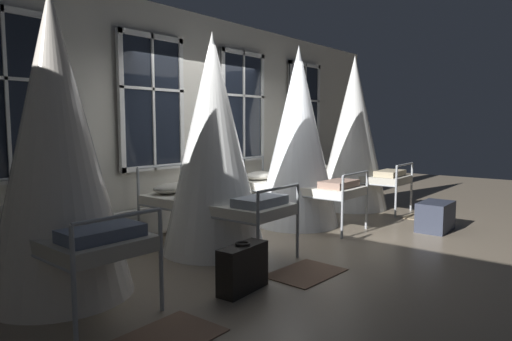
# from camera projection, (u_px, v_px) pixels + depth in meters

# --- Properties ---
(ground) EXTENTS (18.66, 18.66, 0.00)m
(ground) POSITION_uv_depth(u_px,v_px,m) (254.00, 235.00, 6.38)
(ground) COLOR gray
(back_wall_with_windows) EXTENTS (10.33, 0.10, 3.20)m
(back_wall_with_windows) POSITION_uv_depth(u_px,v_px,m) (198.00, 121.00, 6.92)
(back_wall_with_windows) COLOR beige
(back_wall_with_windows) RESTS_ON ground
(window_bank) EXTENTS (6.70, 0.10, 2.70)m
(window_bank) POSITION_uv_depth(u_px,v_px,m) (204.00, 155.00, 6.90)
(window_bank) COLOR black
(window_bank) RESTS_ON ground
(cot_first) EXTENTS (1.28, 2.02, 2.74)m
(cot_first) POSITION_uv_depth(u_px,v_px,m) (56.00, 150.00, 4.01)
(cot_first) COLOR #9EA3A8
(cot_first) RESTS_ON ground
(cot_second) EXTENTS (1.28, 2.01, 2.66)m
(cot_second) POSITION_uv_depth(u_px,v_px,m) (213.00, 146.00, 5.48)
(cot_second) COLOR #9EA3A8
(cot_second) RESTS_ON ground
(cot_third) EXTENTS (1.28, 2.00, 2.75)m
(cot_third) POSITION_uv_depth(u_px,v_px,m) (298.00, 139.00, 6.93)
(cot_third) COLOR #9EA3A8
(cot_third) RESTS_ON ground
(cot_fourth) EXTENTS (1.28, 2.01, 2.81)m
(cot_fourth) POSITION_uv_depth(u_px,v_px,m) (353.00, 135.00, 8.33)
(cot_fourth) COLOR #9EA3A8
(cot_fourth) RESTS_ON ground
(rug_first) EXTENTS (0.81, 0.57, 0.01)m
(rug_first) POSITION_uv_depth(u_px,v_px,m) (165.00, 339.00, 3.29)
(rug_first) COLOR brown
(rug_first) RESTS_ON ground
(rug_second) EXTENTS (0.83, 0.60, 0.01)m
(rug_second) POSITION_uv_depth(u_px,v_px,m) (306.00, 273.00, 4.74)
(rug_second) COLOR brown
(rug_second) RESTS_ON ground
(rug_fourth) EXTENTS (0.80, 0.57, 0.01)m
(rug_fourth) POSITION_uv_depth(u_px,v_px,m) (427.00, 216.00, 7.63)
(rug_fourth) COLOR #8E7A5B
(rug_fourth) RESTS_ON ground
(suitcase_dark) EXTENTS (0.57, 0.25, 0.47)m
(suitcase_dark) POSITION_uv_depth(u_px,v_px,m) (243.00, 268.00, 4.22)
(suitcase_dark) COLOR black
(suitcase_dark) RESTS_ON ground
(travel_trunk) EXTENTS (0.65, 0.41, 0.42)m
(travel_trunk) POSITION_uv_depth(u_px,v_px,m) (435.00, 216.00, 6.61)
(travel_trunk) COLOR #2D3342
(travel_trunk) RESTS_ON ground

